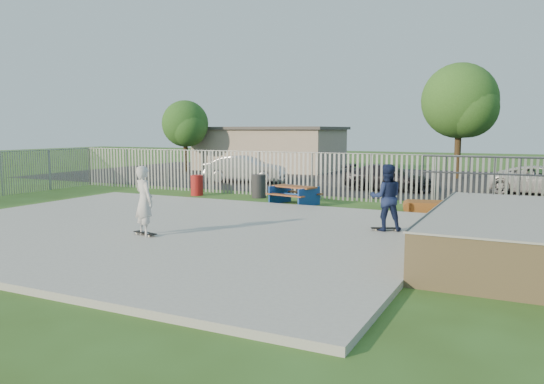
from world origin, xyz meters
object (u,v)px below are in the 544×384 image
at_px(funbox, 437,207).
at_px(car_dark, 388,178).
at_px(car_white, 544,180).
at_px(tree_left, 185,124).
at_px(skater_white, 144,201).
at_px(picnic_table, 294,195).
at_px(tree_mid, 460,101).
at_px(trash_bin_grey, 259,186).
at_px(trash_bin_red, 197,185).
at_px(skater_navy, 386,197).
at_px(car_silver, 245,169).

xyz_separation_m(funbox, car_dark, (-3.32, 6.11, 0.45)).
xyz_separation_m(funbox, car_white, (3.52, 7.67, 0.47)).
xyz_separation_m(tree_left, skater_white, (12.88, -20.05, -2.31)).
bearing_deg(picnic_table, tree_left, 153.63).
bearing_deg(car_dark, tree_mid, -13.82).
distance_m(trash_bin_grey, car_dark, 6.84).
bearing_deg(trash_bin_red, tree_left, 127.39).
height_order(picnic_table, car_dark, car_dark).
xyz_separation_m(funbox, tree_mid, (-1.12, 14.45, 4.51)).
height_order(picnic_table, funbox, picnic_table).
bearing_deg(funbox, skater_navy, -110.55).
distance_m(trash_bin_red, car_white, 15.97).
height_order(picnic_table, trash_bin_red, trash_bin_red).
xyz_separation_m(picnic_table, tree_mid, (4.38, 14.82, 4.33)).
bearing_deg(skater_white, tree_left, -33.16).
bearing_deg(trash_bin_red, funbox, -2.32).
bearing_deg(tree_left, car_white, -9.64).
relative_size(tree_mid, skater_navy, 3.72).
distance_m(car_silver, tree_mid, 13.70).
bearing_deg(trash_bin_grey, car_dark, 49.22).
bearing_deg(picnic_table, tree_mid, 88.13).
xyz_separation_m(funbox, skater_navy, (-0.65, -4.96, 0.89)).
xyz_separation_m(picnic_table, skater_navy, (4.85, -4.59, 0.71)).
bearing_deg(car_white, skater_navy, 169.06).
bearing_deg(car_silver, picnic_table, -148.61).
bearing_deg(car_silver, tree_mid, -62.54).
bearing_deg(car_dark, car_silver, 88.45).
height_order(car_silver, car_dark, car_silver).
distance_m(picnic_table, skater_navy, 6.72).
relative_size(car_dark, car_white, 0.92).
height_order(tree_left, tree_mid, tree_mid).
bearing_deg(funbox, car_silver, 137.59).
xyz_separation_m(car_silver, tree_mid, (10.41, 7.99, 3.94)).
distance_m(trash_bin_grey, tree_mid, 15.65).
xyz_separation_m(car_white, tree_left, (-22.72, 3.86, 2.73)).
bearing_deg(tree_mid, car_dark, -104.75).
xyz_separation_m(car_silver, skater_navy, (10.88, -11.42, 0.32)).
relative_size(tree_left, skater_white, 2.69).
xyz_separation_m(car_white, skater_white, (-9.84, -16.19, 0.42)).
bearing_deg(skater_navy, trash_bin_grey, -63.38).
bearing_deg(car_white, car_dark, 110.21).
height_order(picnic_table, tree_mid, tree_mid).
bearing_deg(skater_white, car_white, -97.18).
bearing_deg(trash_bin_red, tree_mid, 55.61).
distance_m(car_dark, skater_navy, 11.39).
bearing_deg(skater_navy, car_silver, -70.23).
bearing_deg(car_silver, tree_left, 46.49).
height_order(car_dark, skater_white, skater_white).
xyz_separation_m(funbox, tree_left, (-19.20, 11.53, 3.20)).
xyz_separation_m(funbox, car_silver, (-11.52, 6.46, 0.57)).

